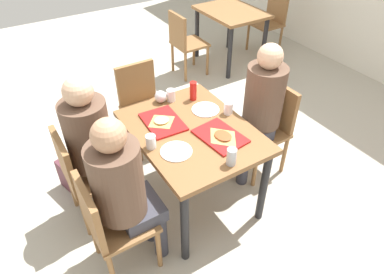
# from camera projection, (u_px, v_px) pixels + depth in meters

# --- Properties ---
(ground_plane) EXTENTS (10.00, 10.00, 0.02)m
(ground_plane) POSITION_uv_depth(u_px,v_px,m) (192.00, 197.00, 3.04)
(ground_plane) COLOR #B2AD9E
(main_table) EXTENTS (1.06, 0.82, 0.74)m
(main_table) POSITION_uv_depth(u_px,v_px,m) (192.00, 140.00, 2.64)
(main_table) COLOR brown
(main_table) RESTS_ON ground_plane
(chair_near_left) EXTENTS (0.40, 0.40, 0.84)m
(chair_near_left) POSITION_uv_depth(u_px,v_px,m) (82.00, 172.00, 2.58)
(chair_near_left) COLOR olive
(chair_near_left) RESTS_ON ground_plane
(chair_near_right) EXTENTS (0.40, 0.40, 0.84)m
(chair_near_right) POSITION_uv_depth(u_px,v_px,m) (109.00, 221.00, 2.23)
(chair_near_right) COLOR olive
(chair_near_right) RESTS_ON ground_plane
(chair_far_side) EXTENTS (0.40, 0.40, 0.84)m
(chair_far_side) POSITION_uv_depth(u_px,v_px,m) (269.00, 123.00, 3.06)
(chair_far_side) COLOR olive
(chair_far_side) RESTS_ON ground_plane
(chair_left_end) EXTENTS (0.40, 0.40, 0.84)m
(chair_left_end) POSITION_uv_depth(u_px,v_px,m) (142.00, 101.00, 3.34)
(chair_left_end) COLOR olive
(chair_left_end) RESTS_ON ground_plane
(person_in_red) EXTENTS (0.32, 0.42, 1.25)m
(person_in_red) POSITION_uv_depth(u_px,v_px,m) (95.00, 140.00, 2.48)
(person_in_red) COLOR #383842
(person_in_red) RESTS_ON ground_plane
(person_in_brown_jacket) EXTENTS (0.32, 0.42, 1.25)m
(person_in_brown_jacket) POSITION_uv_depth(u_px,v_px,m) (124.00, 186.00, 2.13)
(person_in_brown_jacket) COLOR #383842
(person_in_brown_jacket) RESTS_ON ground_plane
(person_far_side) EXTENTS (0.32, 0.42, 1.25)m
(person_far_side) POSITION_uv_depth(u_px,v_px,m) (260.00, 104.00, 2.85)
(person_far_side) COLOR #383842
(person_far_side) RESTS_ON ground_plane
(tray_red_near) EXTENTS (0.37, 0.28, 0.02)m
(tray_red_near) POSITION_uv_depth(u_px,v_px,m) (163.00, 122.00, 2.63)
(tray_red_near) COLOR red
(tray_red_near) RESTS_ON main_table
(tray_red_far) EXTENTS (0.39, 0.30, 0.02)m
(tray_red_far) POSITION_uv_depth(u_px,v_px,m) (220.00, 136.00, 2.50)
(tray_red_far) COLOR red
(tray_red_far) RESTS_ON main_table
(paper_plate_center) EXTENTS (0.22, 0.22, 0.01)m
(paper_plate_center) POSITION_uv_depth(u_px,v_px,m) (205.00, 109.00, 2.77)
(paper_plate_center) COLOR white
(paper_plate_center) RESTS_ON main_table
(paper_plate_near_edge) EXTENTS (0.22, 0.22, 0.01)m
(paper_plate_near_edge) POSITION_uv_depth(u_px,v_px,m) (176.00, 151.00, 2.37)
(paper_plate_near_edge) COLOR white
(paper_plate_near_edge) RESTS_ON main_table
(pizza_slice_a) EXTENTS (0.17, 0.18, 0.02)m
(pizza_slice_a) POSITION_uv_depth(u_px,v_px,m) (162.00, 121.00, 2.62)
(pizza_slice_a) COLOR tan
(pizza_slice_a) RESTS_ON tray_red_near
(pizza_slice_b) EXTENTS (0.21, 0.17, 0.02)m
(pizza_slice_b) POSITION_uv_depth(u_px,v_px,m) (223.00, 136.00, 2.47)
(pizza_slice_b) COLOR tan
(pizza_slice_b) RESTS_ON tray_red_far
(plastic_cup_a) EXTENTS (0.07, 0.07, 0.10)m
(plastic_cup_a) POSITION_uv_depth(u_px,v_px,m) (228.00, 108.00, 2.70)
(plastic_cup_a) COLOR white
(plastic_cup_a) RESTS_ON main_table
(plastic_cup_b) EXTENTS (0.07, 0.07, 0.10)m
(plastic_cup_b) POSITION_uv_depth(u_px,v_px,m) (151.00, 142.00, 2.38)
(plastic_cup_b) COLOR white
(plastic_cup_b) RESTS_ON main_table
(plastic_cup_c) EXTENTS (0.07, 0.07, 0.10)m
(plastic_cup_c) POSITION_uv_depth(u_px,v_px,m) (171.00, 95.00, 2.85)
(plastic_cup_c) COLOR white
(plastic_cup_c) RESTS_ON main_table
(soda_can) EXTENTS (0.07, 0.07, 0.12)m
(soda_can) POSITION_uv_depth(u_px,v_px,m) (232.00, 157.00, 2.24)
(soda_can) COLOR #B7BCC6
(soda_can) RESTS_ON main_table
(condiment_bottle) EXTENTS (0.06, 0.06, 0.16)m
(condiment_bottle) POSITION_uv_depth(u_px,v_px,m) (193.00, 91.00, 2.85)
(condiment_bottle) COLOR red
(condiment_bottle) RESTS_ON main_table
(foil_bundle) EXTENTS (0.10, 0.10, 0.10)m
(foil_bundle) POSITION_uv_depth(u_px,v_px,m) (161.00, 97.00, 2.83)
(foil_bundle) COLOR silver
(foil_bundle) RESTS_ON main_table
(handbag) EXTENTS (0.35, 0.24, 0.28)m
(handbag) POSITION_uv_depth(u_px,v_px,m) (75.00, 177.00, 3.02)
(handbag) COLOR #592D38
(handbag) RESTS_ON ground_plane
(background_table) EXTENTS (0.90, 0.70, 0.74)m
(background_table) POSITION_uv_depth(u_px,v_px,m) (231.00, 20.00, 4.68)
(background_table) COLOR olive
(background_table) RESTS_ON ground_plane
(background_chair_near) EXTENTS (0.40, 0.40, 0.84)m
(background_chair_near) POSITION_uv_depth(u_px,v_px,m) (184.00, 40.00, 4.46)
(background_chair_near) COLOR olive
(background_chair_near) RESTS_ON ground_plane
(background_chair_far) EXTENTS (0.40, 0.40, 0.84)m
(background_chair_far) POSITION_uv_depth(u_px,v_px,m) (271.00, 19.00, 5.06)
(background_chair_far) COLOR olive
(background_chair_far) RESTS_ON ground_plane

